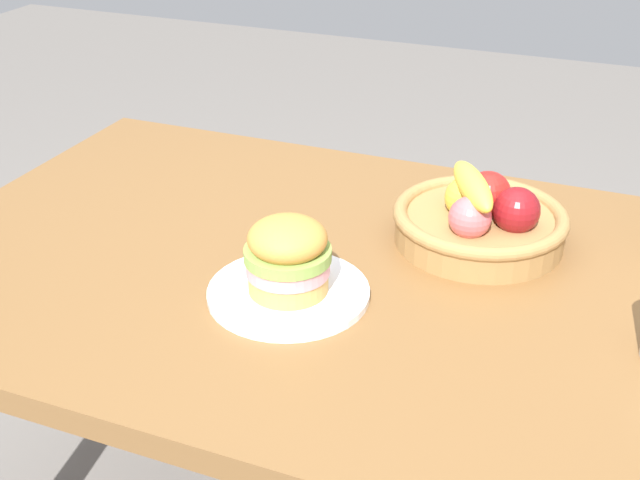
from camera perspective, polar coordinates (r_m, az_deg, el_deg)
name	(u,v)px	position (r m, az deg, el deg)	size (l,w,h in m)	color
dining_table	(335,317)	(1.37, 1.03, -5.40)	(1.40, 0.90, 0.75)	brown
plate	(289,293)	(1.23, -2.20, -3.67)	(0.24, 0.24, 0.01)	white
sandwich	(288,255)	(1.20, -2.26, -1.08)	(0.13, 0.13, 0.12)	tan
fruit_basket	(481,218)	(1.38, 11.10, 1.48)	(0.29, 0.29, 0.14)	#9E7542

